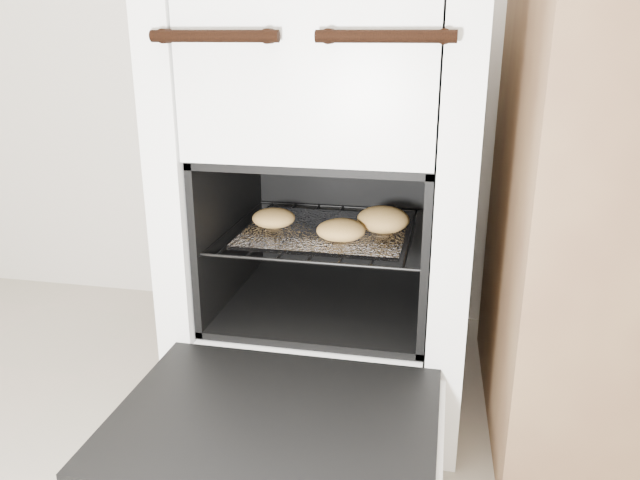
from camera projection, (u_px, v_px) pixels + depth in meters
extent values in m
cube|color=white|center=(334.00, 193.00, 1.39)|extent=(0.59, 0.63, 0.91)
cylinder|color=black|center=(214.00, 36.00, 1.00)|extent=(0.22, 0.02, 0.02)
cylinder|color=black|center=(385.00, 36.00, 0.95)|extent=(0.22, 0.02, 0.02)
cube|color=black|center=(275.00, 421.00, 0.99)|extent=(0.51, 0.39, 0.02)
cube|color=white|center=(275.00, 431.00, 1.00)|extent=(0.53, 0.41, 0.02)
cylinder|color=black|center=(234.00, 225.00, 1.38)|extent=(0.01, 0.41, 0.01)
cylinder|color=black|center=(427.00, 237.00, 1.30)|extent=(0.01, 0.41, 0.01)
cylinder|color=black|center=(307.00, 262.00, 1.15)|extent=(0.42, 0.01, 0.01)
cylinder|color=black|center=(343.00, 207.00, 1.52)|extent=(0.42, 0.01, 0.01)
cylinder|color=black|center=(249.00, 226.00, 1.37)|extent=(0.01, 0.39, 0.01)
cylinder|color=black|center=(274.00, 227.00, 1.36)|extent=(0.01, 0.39, 0.01)
cylinder|color=black|center=(301.00, 229.00, 1.35)|extent=(0.01, 0.39, 0.01)
cylinder|color=black|center=(328.00, 231.00, 1.34)|extent=(0.01, 0.39, 0.01)
cylinder|color=black|center=(355.00, 232.00, 1.33)|extent=(0.01, 0.39, 0.01)
cylinder|color=black|center=(382.00, 234.00, 1.31)|extent=(0.01, 0.39, 0.01)
cylinder|color=black|center=(411.00, 236.00, 1.30)|extent=(0.01, 0.39, 0.01)
cube|color=white|center=(326.00, 231.00, 1.32)|extent=(0.34, 0.30, 0.01)
ellipsoid|color=#BA8A4A|center=(383.00, 219.00, 1.29)|extent=(0.15, 0.15, 0.05)
ellipsoid|color=#BA8A4A|center=(386.00, 219.00, 1.31)|extent=(0.13, 0.13, 0.04)
ellipsoid|color=#BA8A4A|center=(338.00, 230.00, 1.24)|extent=(0.10, 0.10, 0.04)
ellipsoid|color=#BA8A4A|center=(342.00, 230.00, 1.24)|extent=(0.13, 0.13, 0.04)
ellipsoid|color=#BA8A4A|center=(274.00, 218.00, 1.33)|extent=(0.11, 0.11, 0.04)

